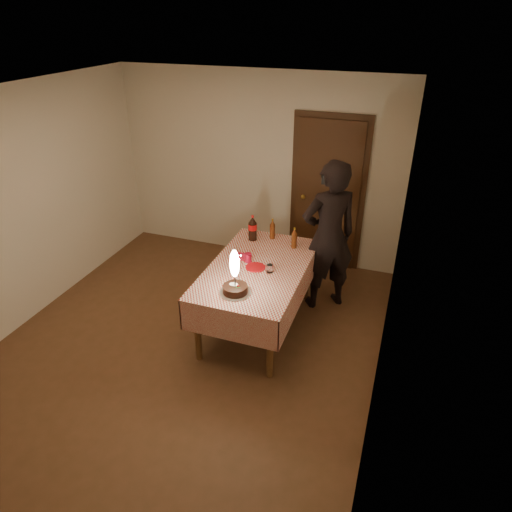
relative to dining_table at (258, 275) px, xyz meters
name	(u,v)px	position (x,y,z in m)	size (l,w,h in m)	color
ground	(191,341)	(-0.60, -0.52, -0.68)	(4.00, 4.50, 0.01)	brown
room_shell	(186,200)	(-0.57, -0.44, 0.97)	(4.04, 4.54, 2.62)	beige
dining_table	(258,275)	(0.00, 0.00, 0.00)	(1.02, 1.72, 0.79)	brown
birthday_cake	(235,281)	(-0.04, -0.55, 0.24)	(0.31, 0.31, 0.47)	white
red_plate	(255,267)	(-0.02, -0.02, 0.11)	(0.22, 0.22, 0.01)	#B70C13
red_cup	(248,258)	(-0.14, 0.08, 0.15)	(0.08, 0.08, 0.10)	#A60B27
clear_cup	(270,269)	(0.16, -0.06, 0.15)	(0.07, 0.07, 0.09)	silver
napkin_stack	(241,256)	(-0.25, 0.14, 0.11)	(0.15, 0.15, 0.02)	red
cola_bottle	(253,228)	(-0.28, 0.60, 0.26)	(0.10, 0.10, 0.32)	black
amber_bottle_left	(272,229)	(-0.06, 0.72, 0.22)	(0.06, 0.06, 0.25)	#5F2B10
amber_bottle_right	(294,238)	(0.25, 0.57, 0.22)	(0.06, 0.06, 0.25)	#5F2B10
photographer	(328,237)	(0.62, 0.71, 0.24)	(0.80, 0.75, 1.84)	black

